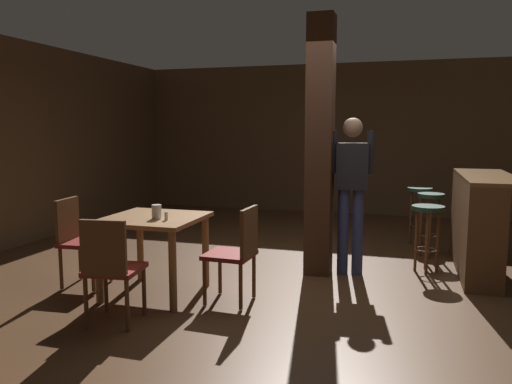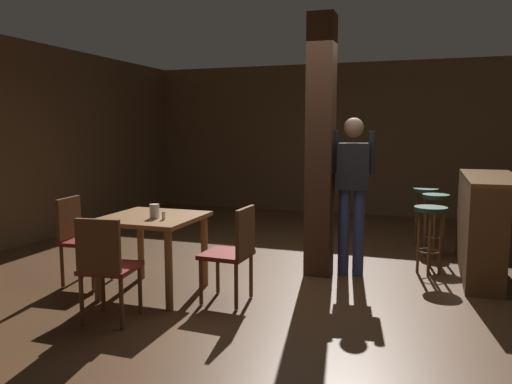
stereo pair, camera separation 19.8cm
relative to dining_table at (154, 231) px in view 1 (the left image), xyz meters
name	(u,v)px [view 1 (the left image)]	position (x,y,z in m)	size (l,w,h in m)	color
ground_plane	(295,282)	(1.22, 0.77, -0.63)	(10.80, 10.80, 0.00)	#4C301C
wall_back	(347,139)	(1.22, 5.27, 0.77)	(8.00, 0.10, 2.80)	brown
pillar	(320,148)	(1.40, 1.16, 0.77)	(0.28, 0.28, 2.80)	#382114
dining_table	(154,231)	(0.00, 0.00, 0.00)	(0.89, 0.89, 0.77)	brown
chair_east	(237,249)	(0.85, -0.01, -0.12)	(0.44, 0.44, 0.89)	maroon
chair_west	(78,237)	(-0.88, 0.02, -0.12)	(0.45, 0.45, 0.89)	maroon
chair_south	(111,265)	(0.04, -0.81, -0.12)	(0.47, 0.47, 0.89)	maroon
napkin_cup	(157,212)	(0.08, -0.10, 0.21)	(0.09, 0.09, 0.13)	beige
salt_shaker	(166,216)	(0.20, -0.14, 0.18)	(0.03, 0.03, 0.08)	silver
standing_person	(352,184)	(1.74, 1.24, 0.37)	(0.47, 0.24, 1.72)	black
bar_counter	(476,222)	(3.08, 1.77, -0.07)	(0.56, 1.81, 1.09)	brown
bar_stool_near	(428,222)	(2.55, 1.56, -0.06)	(0.35, 0.35, 0.75)	#1E3828
bar_stool_mid	(430,210)	(2.61, 2.29, -0.04)	(0.32, 0.32, 0.80)	#1E3828
bar_stool_far	(419,203)	(2.50, 2.94, -0.04)	(0.33, 0.33, 0.80)	#1E3828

